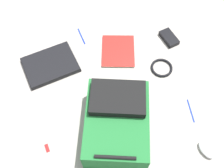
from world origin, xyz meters
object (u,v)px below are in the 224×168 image
(backpack, at_px, (117,122))
(cable_coil, at_px, (162,68))
(pen_black, at_px, (191,111))
(book_blue, at_px, (118,51))
(power_brick, at_px, (169,38))
(computer_mouse, at_px, (206,150))
(pen_blue, at_px, (81,36))
(laptop, at_px, (50,65))
(usb_stick, at_px, (47,148))

(backpack, xyz_separation_m, cable_coil, (-0.34, -0.34, -0.09))
(cable_coil, distance_m, pen_black, 0.32)
(book_blue, height_order, cable_coil, same)
(book_blue, distance_m, power_brick, 0.35)
(computer_mouse, relative_size, cable_coil, 0.75)
(computer_mouse, xyz_separation_m, pen_black, (0.01, -0.23, -0.01))
(backpack, relative_size, book_blue, 1.76)
(book_blue, distance_m, pen_black, 0.58)
(cable_coil, bearing_deg, power_brick, -116.05)
(power_brick, bearing_deg, book_blue, 7.16)
(computer_mouse, height_order, pen_blue, computer_mouse)
(laptop, height_order, power_brick, same)
(computer_mouse, bearing_deg, pen_black, 69.12)
(backpack, height_order, usb_stick, backpack)
(book_blue, relative_size, computer_mouse, 2.73)
(backpack, relative_size, usb_stick, 10.86)
(backpack, distance_m, pen_black, 0.45)
(computer_mouse, bearing_deg, usb_stick, 147.21)
(pen_black, bearing_deg, usb_stick, 5.68)
(book_blue, distance_m, pen_blue, 0.28)
(book_blue, bearing_deg, laptop, 5.19)
(book_blue, bearing_deg, power_brick, -172.84)
(computer_mouse, xyz_separation_m, cable_coil, (0.10, -0.54, -0.01))
(computer_mouse, distance_m, power_brick, 0.76)
(pen_black, bearing_deg, cable_coil, -73.39)
(backpack, bearing_deg, pen_black, -175.74)
(pen_blue, height_order, usb_stick, pen_blue)
(backpack, relative_size, pen_blue, 3.52)
(computer_mouse, height_order, cable_coil, computer_mouse)
(backpack, xyz_separation_m, book_blue, (-0.10, -0.51, -0.09))
(pen_black, bearing_deg, book_blue, -55.01)
(laptop, relative_size, cable_coil, 2.73)
(laptop, height_order, cable_coil, laptop)
(backpack, distance_m, cable_coil, 0.49)
(laptop, xyz_separation_m, power_brick, (-0.78, -0.08, -0.00))
(power_brick, bearing_deg, cable_coil, 63.95)
(laptop, bearing_deg, usb_stick, 84.60)
(usb_stick, bearing_deg, book_blue, -130.85)
(pen_blue, bearing_deg, usb_stick, 69.96)
(pen_blue, bearing_deg, pen_black, 130.75)
(cable_coil, bearing_deg, pen_blue, -35.97)
(cable_coil, bearing_deg, book_blue, -35.09)
(book_blue, relative_size, cable_coil, 2.06)
(book_blue, relative_size, power_brick, 2.04)
(cable_coil, bearing_deg, usb_stick, 28.15)
(computer_mouse, bearing_deg, book_blue, 93.26)
(computer_mouse, bearing_deg, laptop, 116.76)
(usb_stick, bearing_deg, pen_black, -174.32)
(cable_coil, relative_size, pen_black, 0.95)
(power_brick, height_order, pen_blue, power_brick)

